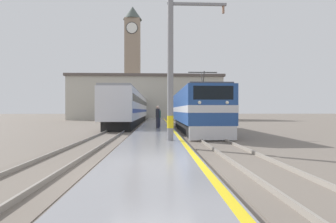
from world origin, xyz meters
TOP-DOWN VIEW (x-y plane):
  - ground_plane at (0.00, 30.00)m, footprint 200.00×200.00m
  - platform at (0.00, 25.00)m, footprint 2.93×140.00m
  - rail_track_near at (3.34, 25.00)m, footprint 2.84×140.00m
  - rail_track_far at (-3.31, 25.00)m, footprint 2.84×140.00m
  - locomotive_train at (3.34, 14.24)m, footprint 2.92×14.23m
  - passenger_train at (-3.31, 40.25)m, footprint 2.92×54.44m
  - catenary_mast at (0.85, 4.99)m, footprint 2.89×0.32m
  - person_on_platform at (0.17, 13.48)m, footprint 0.34×0.34m
  - second_waiting_passenger at (0.27, 15.53)m, footprint 0.34×0.34m
  - clock_tower at (-5.76, 55.40)m, footprint 4.43×4.43m
  - station_building at (-2.05, 44.48)m, footprint 29.68×8.20m

SIDE VIEW (x-z plane):
  - ground_plane at x=0.00m, z-range 0.00..0.00m
  - rail_track_near at x=3.34m, z-range -0.05..0.11m
  - rail_track_far at x=-3.31m, z-range -0.05..0.11m
  - platform at x=0.00m, z-range 0.00..0.36m
  - second_waiting_passenger at x=0.27m, z-range 0.39..2.05m
  - person_on_platform at x=0.17m, z-range 0.41..2.23m
  - locomotive_train at x=3.34m, z-range -0.44..4.08m
  - passenger_train at x=-3.31m, z-range 0.15..4.12m
  - catenary_mast at x=0.85m, z-range 0.31..7.71m
  - station_building at x=-2.05m, z-range 0.02..8.62m
  - clock_tower at x=-5.76m, z-range 0.76..27.44m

